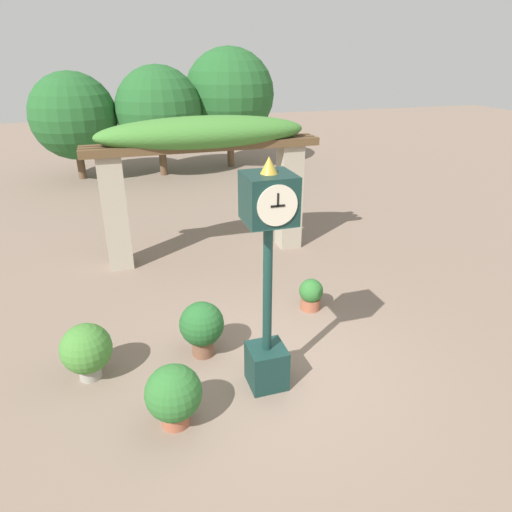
{
  "coord_description": "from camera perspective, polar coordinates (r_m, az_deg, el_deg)",
  "views": [
    {
      "loc": [
        -1.93,
        -5.22,
        4.39
      ],
      "look_at": [
        -0.18,
        0.27,
        1.81
      ],
      "focal_mm": 32.0,
      "sensor_mm": 36.0,
      "label": 1
    }
  ],
  "objects": [
    {
      "name": "potted_plant_far_right",
      "position": [
        6.06,
        -10.26,
        -16.66
      ],
      "size": [
        0.73,
        0.73,
        0.86
      ],
      "color": "#9E563D",
      "rests_on": "ground"
    },
    {
      "name": "pedestal_clock",
      "position": [
        5.9,
        1.47,
        -2.36
      ],
      "size": [
        0.6,
        0.65,
        3.29
      ],
      "color": "#14332D",
      "rests_on": "ground"
    },
    {
      "name": "potted_plant_far_left",
      "position": [
        7.17,
        -6.79,
        -8.68
      ],
      "size": [
        0.69,
        0.69,
        0.91
      ],
      "color": "brown",
      "rests_on": "ground"
    },
    {
      "name": "pergola",
      "position": [
        10.11,
        -6.46,
        12.73
      ],
      "size": [
        5.09,
        1.11,
        3.18
      ],
      "color": "#A89E89",
      "rests_on": "ground"
    },
    {
      "name": "potted_plant_near_right",
      "position": [
        7.11,
        -20.44,
        -10.93
      ],
      "size": [
        0.73,
        0.73,
        0.87
      ],
      "color": "gray",
      "rests_on": "ground"
    },
    {
      "name": "ground_plane",
      "position": [
        7.09,
        2.14,
        -14.14
      ],
      "size": [
        60.0,
        60.0,
        0.0
      ],
      "primitive_type": "plane",
      "color": "#7F6B5B"
    },
    {
      "name": "potted_plant_near_left",
      "position": [
        8.5,
        6.88,
        -4.71
      ],
      "size": [
        0.44,
        0.44,
        0.6
      ],
      "color": "#9E563D",
      "rests_on": "ground"
    },
    {
      "name": "tree_line",
      "position": [
        18.44,
        -10.99,
        18.06
      ],
      "size": [
        9.18,
        3.99,
        4.62
      ],
      "color": "brown",
      "rests_on": "ground"
    }
  ]
}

